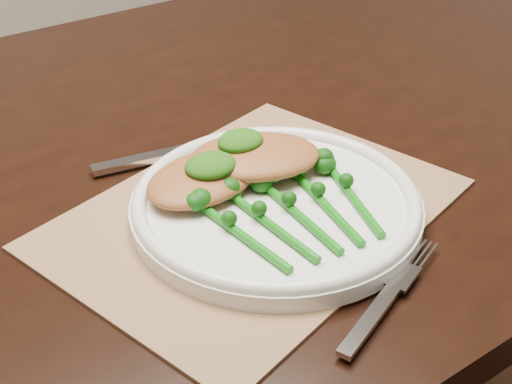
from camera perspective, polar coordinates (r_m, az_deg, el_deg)
dining_table at (r=1.09m, az=-5.82°, el=-13.21°), size 1.61×0.92×0.75m
placemat at (r=0.73m, az=-0.12°, el=-1.67°), size 0.46×0.39×0.00m
dinner_plate at (r=0.71m, az=1.63°, el=-0.90°), size 0.29×0.29×0.03m
knife at (r=0.82m, az=-6.97°, el=3.09°), size 0.22×0.06×0.01m
fork at (r=0.64m, az=11.10°, el=-7.37°), size 0.17×0.08×0.01m
chicken_fillet_left at (r=0.72m, az=-4.26°, el=1.13°), size 0.14×0.11×0.03m
chicken_fillet_right at (r=0.74m, az=-0.04°, el=2.88°), size 0.16×0.15×0.03m
pesto_dollop_left at (r=0.71m, az=-3.66°, el=2.13°), size 0.05×0.05×0.02m
pesto_dollop_right at (r=0.74m, az=-1.25°, el=4.12°), size 0.05×0.04×0.02m
broccolini_bundle at (r=0.68m, az=3.55°, el=-1.94°), size 0.16×0.18×0.04m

